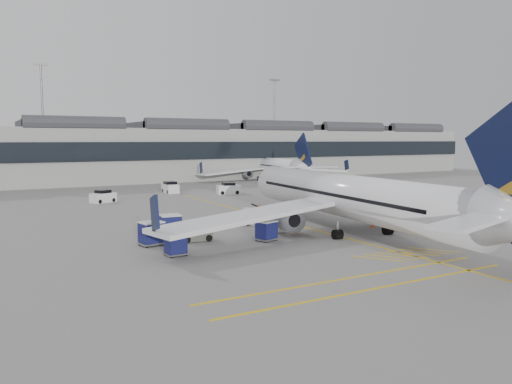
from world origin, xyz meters
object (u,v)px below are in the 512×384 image
baggage_cart_a (266,230)px  ramp_agent_a (293,223)px  belt_loader (259,218)px  pushback_tug (196,233)px  airliner_main (351,197)px  ramp_agent_b (269,219)px

baggage_cart_a → ramp_agent_a: bearing=4.9°
belt_loader → pushback_tug: size_ratio=1.87×
belt_loader → ramp_agent_a: (-0.01, -6.41, 0.38)m
airliner_main → ramp_agent_b: airliner_main is taller
baggage_cart_a → ramp_agent_b: (3.37, 5.18, 0.03)m
airliner_main → ramp_agent_a: size_ratio=21.69×
belt_loader → ramp_agent_a: 6.42m
baggage_cart_a → ramp_agent_a: size_ratio=1.01×
belt_loader → ramp_agent_a: size_ratio=2.67×
airliner_main → baggage_cart_a: airliner_main is taller
airliner_main → pushback_tug: 14.82m
ramp_agent_a → airliner_main: bearing=-79.2°
airliner_main → belt_loader: size_ratio=8.13×
pushback_tug → baggage_cart_a: bearing=-22.3°
belt_loader → pushback_tug: 10.38m
airliner_main → baggage_cart_a: (-8.74, 0.77, -2.43)m
ramp_agent_b → pushback_tug: (-8.70, -2.15, -0.31)m
airliner_main → pushback_tug: (-14.06, 3.80, -2.71)m
ramp_agent_a → pushback_tug: ramp_agent_a is taller
ramp_agent_b → pushback_tug: 8.96m
ramp_agent_a → ramp_agent_b: ramp_agent_a is taller
airliner_main → pushback_tug: airliner_main is taller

